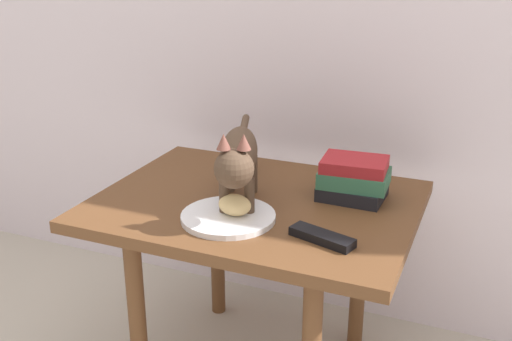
# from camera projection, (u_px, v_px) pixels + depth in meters

# --- Properties ---
(side_table) EXTENTS (0.80, 0.61, 0.52)m
(side_table) POSITION_uv_depth(u_px,v_px,m) (256.00, 225.00, 1.57)
(side_table) COLOR brown
(side_table) RESTS_ON ground
(plate) EXTENTS (0.22, 0.22, 0.01)m
(plate) POSITION_uv_depth(u_px,v_px,m) (228.00, 217.00, 1.44)
(plate) COLOR white
(plate) RESTS_ON side_table
(bread_roll) EXTENTS (0.08, 0.06, 0.05)m
(bread_roll) POSITION_uv_depth(u_px,v_px,m) (233.00, 205.00, 1.42)
(bread_roll) COLOR #E0BC7A
(bread_roll) RESTS_ON plate
(cat) EXTENTS (0.20, 0.46, 0.23)m
(cat) POSITION_uv_depth(u_px,v_px,m) (238.00, 157.00, 1.46)
(cat) COLOR #4C3828
(cat) RESTS_ON side_table
(book_stack) EXTENTS (0.18, 0.13, 0.11)m
(book_stack) POSITION_uv_depth(u_px,v_px,m) (354.00, 179.00, 1.54)
(book_stack) COLOR black
(book_stack) RESTS_ON side_table
(candle_jar) EXTENTS (0.07, 0.07, 0.08)m
(candle_jar) POSITION_uv_depth(u_px,v_px,m) (238.00, 157.00, 1.74)
(candle_jar) COLOR silver
(candle_jar) RESTS_ON side_table
(tv_remote) EXTENTS (0.16, 0.09, 0.02)m
(tv_remote) POSITION_uv_depth(u_px,v_px,m) (322.00, 237.00, 1.33)
(tv_remote) COLOR black
(tv_remote) RESTS_ON side_table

